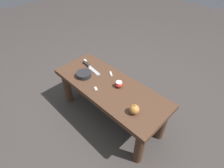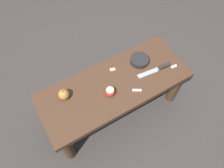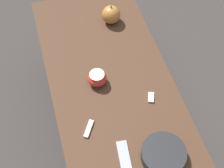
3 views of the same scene
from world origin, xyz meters
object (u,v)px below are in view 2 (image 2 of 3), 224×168
wooden_bench (115,90)px  apple_whole (64,94)px  knife (159,68)px  bowl (140,60)px  apple_cut (110,92)px

wooden_bench → apple_whole: bearing=-13.7°
knife → wooden_bench: bearing=-2.2°
apple_whole → bowl: apple_whole is taller
wooden_bench → apple_whole: 0.36m
knife → apple_whole: 0.67m
wooden_bench → knife: knife is taller
wooden_bench → knife: 0.35m
knife → apple_whole: apple_whole is taller
apple_whole → apple_cut: 0.29m
apple_cut → bowl: size_ratio=0.49×
apple_whole → apple_cut: bearing=154.6°
knife → apple_cut: apple_cut is taller
knife → bowl: 0.15m
knife → bowl: size_ratio=1.93×
wooden_bench → bowl: bowl is taller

